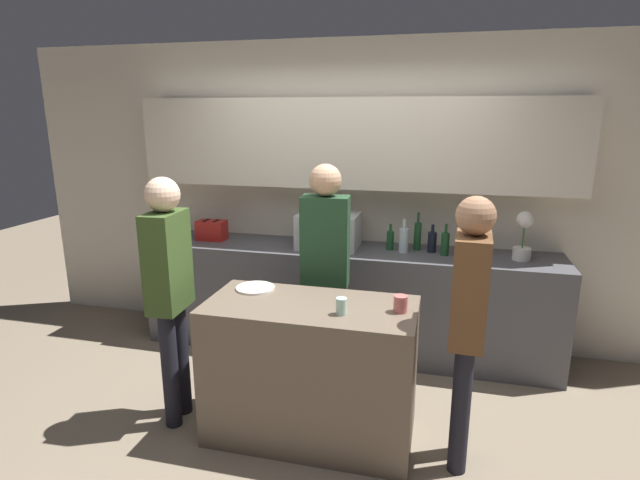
{
  "coord_description": "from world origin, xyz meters",
  "views": [
    {
      "loc": [
        0.79,
        -2.71,
        2.08
      ],
      "look_at": [
        0.02,
        0.35,
        1.27
      ],
      "focal_mm": 28.0,
      "sensor_mm": 36.0,
      "label": 1
    }
  ],
  "objects_px": {
    "bottle_1": "(404,240)",
    "bottle_6": "(473,241)",
    "potted_plant": "(523,236)",
    "bottle_3": "(432,242)",
    "microwave": "(328,231)",
    "bottle_2": "(418,236)",
    "person_right": "(169,281)",
    "person_center": "(325,260)",
    "bottle_5": "(460,246)",
    "plate_on_island": "(255,288)",
    "toaster": "(212,230)",
    "cup_0": "(341,306)",
    "cup_1": "(400,304)",
    "person_left": "(468,313)",
    "bottle_0": "(390,240)",
    "bottle_4": "(445,243)"
  },
  "relations": [
    {
      "from": "plate_on_island",
      "to": "person_center",
      "type": "distance_m",
      "value": 0.57
    },
    {
      "from": "toaster",
      "to": "bottle_2",
      "type": "xyz_separation_m",
      "value": [
        1.86,
        0.11,
        0.03
      ]
    },
    {
      "from": "bottle_2",
      "to": "bottle_6",
      "type": "relative_size",
      "value": 1.13
    },
    {
      "from": "microwave",
      "to": "person_left",
      "type": "relative_size",
      "value": 0.32
    },
    {
      "from": "bottle_2",
      "to": "person_right",
      "type": "height_order",
      "value": "person_right"
    },
    {
      "from": "plate_on_island",
      "to": "bottle_2",
      "type": "bearing_deg",
      "value": 50.62
    },
    {
      "from": "bottle_6",
      "to": "person_right",
      "type": "relative_size",
      "value": 0.17
    },
    {
      "from": "bottle_4",
      "to": "potted_plant",
      "type": "bearing_deg",
      "value": 1.53
    },
    {
      "from": "cup_0",
      "to": "cup_1",
      "type": "xyz_separation_m",
      "value": [
        0.33,
        0.12,
        0.0
      ]
    },
    {
      "from": "cup_0",
      "to": "bottle_2",
      "type": "bearing_deg",
      "value": 76.9
    },
    {
      "from": "microwave",
      "to": "plate_on_island",
      "type": "xyz_separation_m",
      "value": [
        -0.25,
        -1.12,
        -0.16
      ]
    },
    {
      "from": "toaster",
      "to": "bottle_3",
      "type": "xyz_separation_m",
      "value": [
        1.99,
        0.06,
        0.0
      ]
    },
    {
      "from": "toaster",
      "to": "cup_1",
      "type": "distance_m",
      "value": 2.25
    },
    {
      "from": "potted_plant",
      "to": "person_right",
      "type": "height_order",
      "value": "person_right"
    },
    {
      "from": "bottle_5",
      "to": "person_center",
      "type": "relative_size",
      "value": 0.16
    },
    {
      "from": "plate_on_island",
      "to": "person_left",
      "type": "distance_m",
      "value": 1.39
    },
    {
      "from": "cup_0",
      "to": "bottle_3",
      "type": "bearing_deg",
      "value": 71.97
    },
    {
      "from": "toaster",
      "to": "bottle_1",
      "type": "bearing_deg",
      "value": 0.05
    },
    {
      "from": "bottle_5",
      "to": "person_right",
      "type": "bearing_deg",
      "value": -146.07
    },
    {
      "from": "bottle_1",
      "to": "cup_0",
      "type": "relative_size",
      "value": 2.81
    },
    {
      "from": "bottle_0",
      "to": "person_left",
      "type": "height_order",
      "value": "person_left"
    },
    {
      "from": "potted_plant",
      "to": "bottle_4",
      "type": "distance_m",
      "value": 0.6
    },
    {
      "from": "potted_plant",
      "to": "bottle_3",
      "type": "xyz_separation_m",
      "value": [
        -0.7,
        0.06,
        -0.11
      ]
    },
    {
      "from": "bottle_4",
      "to": "cup_1",
      "type": "relative_size",
      "value": 2.58
    },
    {
      "from": "bottle_6",
      "to": "bottle_0",
      "type": "bearing_deg",
      "value": -177.73
    },
    {
      "from": "bottle_1",
      "to": "bottle_5",
      "type": "height_order",
      "value": "same"
    },
    {
      "from": "toaster",
      "to": "bottle_4",
      "type": "bearing_deg",
      "value": -0.44
    },
    {
      "from": "bottle_5",
      "to": "cup_0",
      "type": "xyz_separation_m",
      "value": [
        -0.7,
        -1.31,
        -0.07
      ]
    },
    {
      "from": "person_right",
      "to": "bottle_3",
      "type": "bearing_deg",
      "value": 127.3
    },
    {
      "from": "bottle_2",
      "to": "cup_1",
      "type": "relative_size",
      "value": 3.17
    },
    {
      "from": "bottle_1",
      "to": "person_center",
      "type": "relative_size",
      "value": 0.16
    },
    {
      "from": "bottle_0",
      "to": "bottle_1",
      "type": "relative_size",
      "value": 0.79
    },
    {
      "from": "bottle_5",
      "to": "plate_on_island",
      "type": "distance_m",
      "value": 1.7
    },
    {
      "from": "microwave",
      "to": "cup_1",
      "type": "bearing_deg",
      "value": -60.01
    },
    {
      "from": "bottle_3",
      "to": "person_right",
      "type": "relative_size",
      "value": 0.14
    },
    {
      "from": "toaster",
      "to": "plate_on_island",
      "type": "xyz_separation_m",
      "value": [
        0.86,
        -1.12,
        -0.1
      ]
    },
    {
      "from": "bottle_0",
      "to": "person_right",
      "type": "bearing_deg",
      "value": -132.66
    },
    {
      "from": "bottle_3",
      "to": "bottle_5",
      "type": "distance_m",
      "value": 0.27
    },
    {
      "from": "microwave",
      "to": "bottle_2",
      "type": "xyz_separation_m",
      "value": [
        0.76,
        0.11,
        -0.03
      ]
    },
    {
      "from": "bottle_6",
      "to": "cup_1",
      "type": "height_order",
      "value": "bottle_6"
    },
    {
      "from": "cup_0",
      "to": "bottle_1",
      "type": "bearing_deg",
      "value": 80.14
    },
    {
      "from": "potted_plant",
      "to": "person_center",
      "type": "relative_size",
      "value": 0.23
    },
    {
      "from": "bottle_1",
      "to": "bottle_6",
      "type": "distance_m",
      "value": 0.57
    },
    {
      "from": "bottle_6",
      "to": "plate_on_island",
      "type": "distance_m",
      "value": 1.89
    },
    {
      "from": "bottle_3",
      "to": "bottle_4",
      "type": "distance_m",
      "value": 0.13
    },
    {
      "from": "toaster",
      "to": "microwave",
      "type": "bearing_deg",
      "value": -0.08
    },
    {
      "from": "microwave",
      "to": "bottle_0",
      "type": "bearing_deg",
      "value": 5.9
    },
    {
      "from": "toaster",
      "to": "bottle_5",
      "type": "xyz_separation_m",
      "value": [
        2.21,
        -0.09,
        0.02
      ]
    },
    {
      "from": "bottle_5",
      "to": "bottle_6",
      "type": "distance_m",
      "value": 0.2
    },
    {
      "from": "bottle_0",
      "to": "person_right",
      "type": "xyz_separation_m",
      "value": [
        -1.29,
        -1.4,
        -0.01
      ]
    }
  ]
}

